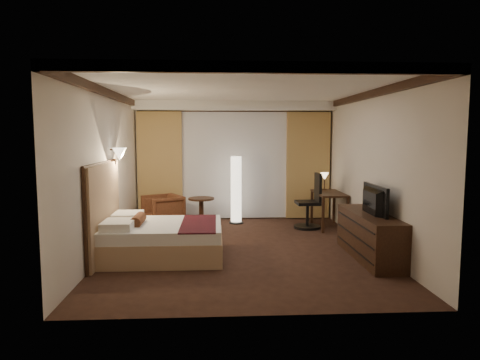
{
  "coord_description": "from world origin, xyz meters",
  "views": [
    {
      "loc": [
        -0.42,
        -7.18,
        1.95
      ],
      "look_at": [
        0.0,
        0.4,
        1.15
      ],
      "focal_mm": 32.0,
      "sensor_mm": 36.0,
      "label": 1
    }
  ],
  "objects": [
    {
      "name": "right_wall",
      "position": [
        2.25,
        0.0,
        1.35
      ],
      "size": [
        0.02,
        5.5,
        2.7
      ],
      "primitive_type": "cube",
      "color": "beige",
      "rests_on": "floor"
    },
    {
      "name": "armchair",
      "position": [
        -1.57,
        1.91,
        0.37
      ],
      "size": [
        0.95,
        0.97,
        0.75
      ],
      "primitive_type": "imported",
      "rotation": [
        0.0,
        0.0,
        -1.07
      ],
      "color": "#452814",
      "rests_on": "floor"
    },
    {
      "name": "desk_lamp",
      "position": [
        1.95,
        2.02,
        0.92
      ],
      "size": [
        0.18,
        0.18,
        0.34
      ],
      "primitive_type": null,
      "color": "#FFD899",
      "rests_on": "desk"
    },
    {
      "name": "bed",
      "position": [
        -1.26,
        -0.42,
        0.27
      ],
      "size": [
        1.85,
        1.45,
        0.54
      ],
      "primitive_type": null,
      "color": "white",
      "rests_on": "floor"
    },
    {
      "name": "curtain_sheer",
      "position": [
        0.0,
        2.67,
        1.25
      ],
      "size": [
        2.48,
        0.04,
        2.45
      ],
      "primitive_type": "cube",
      "color": "silver",
      "rests_on": "back_wall"
    },
    {
      "name": "wall_sconce",
      "position": [
        -2.09,
        0.31,
        1.62
      ],
      "size": [
        0.24,
        0.24,
        0.24
      ],
      "primitive_type": null,
      "color": "white",
      "rests_on": "left_wall"
    },
    {
      "name": "floor",
      "position": [
        0.0,
        0.0,
        0.0
      ],
      "size": [
        4.5,
        5.5,
        0.01
      ],
      "primitive_type": "cube",
      "color": "black",
      "rests_on": "ground"
    },
    {
      "name": "ceiling",
      "position": [
        0.0,
        0.0,
        2.7
      ],
      "size": [
        4.5,
        5.5,
        0.01
      ],
      "primitive_type": "cube",
      "color": "white",
      "rests_on": "back_wall"
    },
    {
      "name": "back_wall",
      "position": [
        0.0,
        2.75,
        1.35
      ],
      "size": [
        4.5,
        0.02,
        2.7
      ],
      "primitive_type": "cube",
      "color": "beige",
      "rests_on": "floor"
    },
    {
      "name": "desk",
      "position": [
        1.95,
        1.62,
        0.38
      ],
      "size": [
        0.55,
        1.11,
        0.75
      ],
      "primitive_type": null,
      "color": "black",
      "rests_on": "floor"
    },
    {
      "name": "floor_lamp",
      "position": [
        0.01,
        2.16,
        0.75
      ],
      "size": [
        0.32,
        0.32,
        1.5
      ],
      "primitive_type": null,
      "color": "white",
      "rests_on": "floor"
    },
    {
      "name": "curtain_left_drape",
      "position": [
        -1.7,
        2.61,
        1.25
      ],
      "size": [
        1.0,
        0.14,
        2.45
      ],
      "primitive_type": "cube",
      "color": "tan",
      "rests_on": "back_wall"
    },
    {
      "name": "side_table",
      "position": [
        -0.75,
        1.93,
        0.3
      ],
      "size": [
        0.55,
        0.55,
        0.61
      ],
      "primitive_type": null,
      "color": "black",
      "rests_on": "floor"
    },
    {
      "name": "television",
      "position": [
        1.97,
        -0.66,
        1.01
      ],
      "size": [
        0.58,
        1.0,
        0.13
      ],
      "primitive_type": "imported",
      "rotation": [
        0.0,
        0.0,
        1.56
      ],
      "color": "black",
      "rests_on": "dresser"
    },
    {
      "name": "crown_molding",
      "position": [
        0.0,
        0.0,
        2.64
      ],
      "size": [
        4.5,
        5.5,
        0.12
      ],
      "primitive_type": null,
      "color": "black",
      "rests_on": "ceiling"
    },
    {
      "name": "headboard",
      "position": [
        -2.2,
        -0.42,
        0.75
      ],
      "size": [
        0.12,
        1.75,
        1.5
      ],
      "primitive_type": null,
      "color": "tan",
      "rests_on": "floor"
    },
    {
      "name": "curtain_right_drape",
      "position": [
        1.7,
        2.61,
        1.25
      ],
      "size": [
        1.0,
        0.14,
        2.45
      ],
      "primitive_type": "cube",
      "color": "tan",
      "rests_on": "back_wall"
    },
    {
      "name": "soffit",
      "position": [
        0.0,
        2.5,
        2.6
      ],
      "size": [
        4.5,
        0.5,
        0.2
      ],
      "primitive_type": "cube",
      "color": "white",
      "rests_on": "ceiling"
    },
    {
      "name": "left_wall",
      "position": [
        -2.25,
        0.0,
        1.35
      ],
      "size": [
        0.02,
        5.5,
        2.7
      ],
      "primitive_type": "cube",
      "color": "beige",
      "rests_on": "floor"
    },
    {
      "name": "office_chair",
      "position": [
        1.48,
        1.57,
        0.58
      ],
      "size": [
        0.57,
        0.57,
        1.16
      ],
      "primitive_type": null,
      "rotation": [
        0.0,
        0.0,
        0.02
      ],
      "color": "black",
      "rests_on": "floor"
    },
    {
      "name": "dresser",
      "position": [
        2.0,
        -0.66,
        0.36
      ],
      "size": [
        0.5,
        1.85,
        0.72
      ],
      "primitive_type": null,
      "color": "black",
      "rests_on": "floor"
    }
  ]
}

